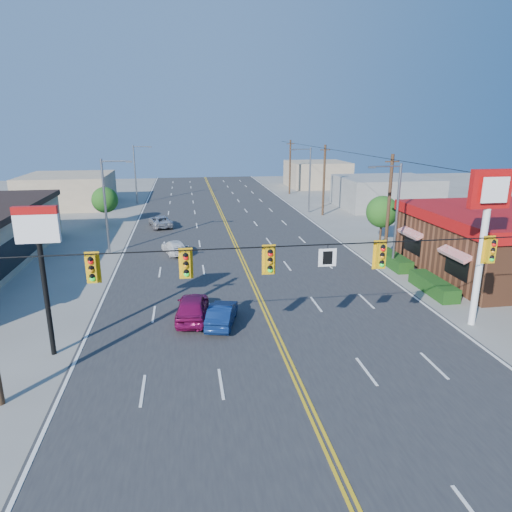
{
  "coord_description": "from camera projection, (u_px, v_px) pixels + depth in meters",
  "views": [
    {
      "loc": [
        -4.45,
        -17.13,
        10.65
      ],
      "look_at": [
        0.12,
        11.81,
        2.2
      ],
      "focal_mm": 32.0,
      "sensor_mm": 36.0,
      "label": 1
    }
  ],
  "objects": [
    {
      "name": "car_magenta",
      "position": [
        192.0,
        308.0,
        25.65
      ],
      "size": [
        2.16,
        4.46,
        1.47
      ],
      "primitive_type": "imported",
      "rotation": [
        0.0,
        0.0,
        3.04
      ],
      "color": "maroon",
      "rests_on": "ground"
    },
    {
      "name": "utility_pole_far",
      "position": [
        290.0,
        167.0,
        71.79
      ],
      "size": [
        0.28,
        0.28,
        8.4
      ],
      "primitive_type": "cylinder",
      "color": "#47301E",
      "rests_on": "ground"
    },
    {
      "name": "signal_span",
      "position": [
        295.0,
        272.0,
        18.5
      ],
      "size": [
        24.32,
        0.34,
        9.0
      ],
      "color": "#47301E",
      "rests_on": "ground"
    },
    {
      "name": "road",
      "position": [
        240.0,
        254.0,
        38.85
      ],
      "size": [
        20.0,
        120.0,
        0.06
      ],
      "primitive_type": "cube",
      "color": "#2D2D30",
      "rests_on": "ground"
    },
    {
      "name": "streetlight_se",
      "position": [
        395.0,
        211.0,
        33.53
      ],
      "size": [
        2.55,
        0.25,
        8.0
      ],
      "color": "gray",
      "rests_on": "ground"
    },
    {
      "name": "utility_pole_mid",
      "position": [
        324.0,
        181.0,
        54.7
      ],
      "size": [
        0.28,
        0.28,
        8.4
      ],
      "primitive_type": "cylinder",
      "color": "#47301E",
      "rests_on": "ground"
    },
    {
      "name": "pizza_hut_sign",
      "position": [
        40.0,
        251.0,
        20.59
      ],
      "size": [
        1.9,
        0.3,
        6.85
      ],
      "color": "black",
      "rests_on": "ground"
    },
    {
      "name": "utility_pole_near",
      "position": [
        389.0,
        206.0,
        37.62
      ],
      "size": [
        0.28,
        0.28,
        8.4
      ],
      "primitive_type": "cylinder",
      "color": "#47301E",
      "rests_on": "ground"
    },
    {
      "name": "car_blue",
      "position": [
        222.0,
        315.0,
        25.0
      ],
      "size": [
        2.16,
        3.93,
        1.23
      ],
      "primitive_type": "imported",
      "rotation": [
        0.0,
        0.0,
        2.9
      ],
      "color": "navy",
      "rests_on": "ground"
    },
    {
      "name": "kfc_pylon",
      "position": [
        486.0,
        217.0,
        23.64
      ],
      "size": [
        2.2,
        0.36,
        8.5
      ],
      "color": "white",
      "rests_on": "ground"
    },
    {
      "name": "car_silver",
      "position": [
        160.0,
        222.0,
        48.94
      ],
      "size": [
        2.94,
        4.8,
        1.24
      ],
      "primitive_type": "imported",
      "rotation": [
        0.0,
        0.0,
        3.35
      ],
      "color": "silver",
      "rests_on": "ground"
    },
    {
      "name": "tree_kfc_rear",
      "position": [
        382.0,
        212.0,
        41.96
      ],
      "size": [
        2.94,
        2.94,
        4.41
      ],
      "color": "#47301E",
      "rests_on": "ground"
    },
    {
      "name": "streetlight_ne",
      "position": [
        308.0,
        176.0,
        56.3
      ],
      "size": [
        2.55,
        0.25,
        8.0
      ],
      "color": "gray",
      "rests_on": "ground"
    },
    {
      "name": "car_white",
      "position": [
        175.0,
        248.0,
        38.87
      ],
      "size": [
        2.59,
        4.19,
        1.13
      ],
      "primitive_type": "imported",
      "rotation": [
        0.0,
        0.0,
        3.42
      ],
      "color": "white",
      "rests_on": "ground"
    },
    {
      "name": "tree_west",
      "position": [
        105.0,
        200.0,
        49.42
      ],
      "size": [
        2.8,
        2.8,
        4.2
      ],
      "color": "#47301E",
      "rests_on": "ground"
    },
    {
      "name": "bld_east_far",
      "position": [
        317.0,
        174.0,
        80.95
      ],
      "size": [
        10.0,
        10.0,
        4.4
      ],
      "primitive_type": "cube",
      "color": "tan",
      "rests_on": "ground"
    },
    {
      "name": "bld_east_mid",
      "position": [
        385.0,
        192.0,
        60.58
      ],
      "size": [
        12.0,
        10.0,
        4.0
      ],
      "primitive_type": "cube",
      "color": "gray",
      "rests_on": "ground"
    },
    {
      "name": "ground",
      "position": [
        295.0,
        379.0,
        19.87
      ],
      "size": [
        160.0,
        160.0,
        0.0
      ],
      "primitive_type": "plane",
      "color": "gray",
      "rests_on": "ground"
    },
    {
      "name": "bld_west_far",
      "position": [
        68.0,
        190.0,
        61.85
      ],
      "size": [
        11.0,
        12.0,
        4.2
      ],
      "primitive_type": "cube",
      "color": "tan",
      "rests_on": "ground"
    },
    {
      "name": "streetlight_sw",
      "position": [
        107.0,
        201.0,
        37.89
      ],
      "size": [
        2.55,
        0.25,
        8.0
      ],
      "color": "gray",
      "rests_on": "ground"
    },
    {
      "name": "streetlight_nw",
      "position": [
        137.0,
        171.0,
        62.56
      ],
      "size": [
        2.55,
        0.25,
        8.0
      ],
      "color": "gray",
      "rests_on": "ground"
    }
  ]
}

